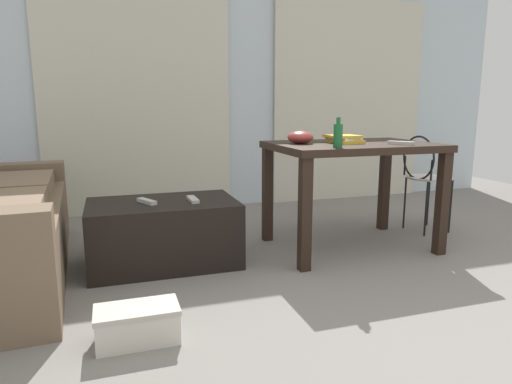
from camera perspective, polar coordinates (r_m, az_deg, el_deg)
name	(u,v)px	position (r m, az deg, el deg)	size (l,w,h in m)	color
ground_plane	(334,259)	(3.16, 9.90, -8.39)	(7.38, 7.38, 0.00)	gray
wall_back	(249,81)	(4.78, -0.84, 13.97)	(5.92, 0.10, 2.58)	silver
curtains	(252,101)	(4.69, -0.52, 11.51)	(4.05, 0.03, 2.17)	beige
coffee_table	(164,233)	(3.03, -11.67, -5.09)	(0.95, 0.59, 0.42)	black
craft_table	(352,159)	(3.31, 12.12, 4.12)	(1.14, 0.80, 0.77)	black
wire_chair	(424,171)	(3.92, 20.57, 2.47)	(0.36, 0.37, 0.80)	silver
bottle_near	(338,135)	(2.89, 10.38, 7.13)	(0.06, 0.06, 0.19)	#195B2D
bowl	(300,137)	(3.17, 5.66, 6.95)	(0.18, 0.18, 0.09)	#9E3833
book_stack	(344,139)	(3.28, 11.07, 6.65)	(0.22, 0.27, 0.06)	gold
tv_remote_on_table	(401,143)	(3.24, 17.93, 5.96)	(0.05, 0.18, 0.02)	#B7B7B2
scissors	(397,142)	(3.46, 17.53, 6.13)	(0.12, 0.07, 0.00)	#9EA0A5
tv_remote_primary	(147,201)	(2.95, -13.73, -1.16)	(0.04, 0.18, 0.02)	#B7B7B2
tv_remote_secondary	(193,199)	(2.96, -8.03, -0.93)	(0.05, 0.19, 0.02)	#B7B7B2
shoebox	(137,324)	(2.14, -14.84, -15.93)	(0.37, 0.20, 0.16)	beige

